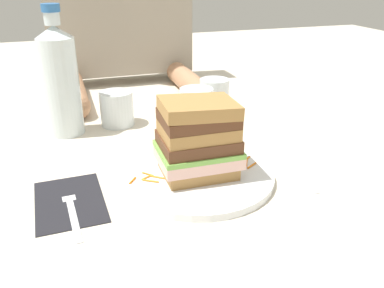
{
  "coord_description": "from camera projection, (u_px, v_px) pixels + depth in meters",
  "views": [
    {
      "loc": [
        -0.21,
        -0.59,
        0.33
      ],
      "look_at": [
        -0.01,
        0.01,
        0.05
      ],
      "focal_mm": 37.68,
      "sensor_mm": 36.0,
      "label": 1
    }
  ],
  "objects": [
    {
      "name": "ground_plane",
      "position": [
        201.0,
        173.0,
        0.7
      ],
      "size": [
        3.0,
        3.0,
        0.0
      ],
      "primitive_type": "plane",
      "color": "beige"
    },
    {
      "name": "main_plate",
      "position": [
        198.0,
        176.0,
        0.68
      ],
      "size": [
        0.26,
        0.26,
        0.01
      ],
      "primitive_type": "cylinder",
      "color": "white",
      "rests_on": "ground_plane"
    },
    {
      "name": "sandwich",
      "position": [
        198.0,
        139.0,
        0.65
      ],
      "size": [
        0.13,
        0.11,
        0.13
      ],
      "color": "#A87A42",
      "rests_on": "main_plate"
    },
    {
      "name": "carrot_shred_0",
      "position": [
        147.0,
        177.0,
        0.66
      ],
      "size": [
        0.02,
        0.01,
        0.0
      ],
      "primitive_type": "cylinder",
      "rotation": [
        0.0,
        1.57,
        0.5
      ],
      "color": "orange",
      "rests_on": "main_plate"
    },
    {
      "name": "carrot_shred_1",
      "position": [
        133.0,
        180.0,
        0.65
      ],
      "size": [
        0.02,
        0.02,
        0.0
      ],
      "primitive_type": "cylinder",
      "rotation": [
        0.0,
        1.57,
        4.07
      ],
      "color": "orange",
      "rests_on": "main_plate"
    },
    {
      "name": "carrot_shred_2",
      "position": [
        147.0,
        173.0,
        0.68
      ],
      "size": [
        0.02,
        0.02,
        0.0
      ],
      "primitive_type": "cylinder",
      "rotation": [
        0.0,
        1.57,
        5.45
      ],
      "color": "orange",
      "rests_on": "main_plate"
    },
    {
      "name": "carrot_shred_3",
      "position": [
        151.0,
        181.0,
        0.65
      ],
      "size": [
        0.02,
        0.02,
        0.0
      ],
      "primitive_type": "cylinder",
      "rotation": [
        0.0,
        1.57,
        2.56
      ],
      "color": "orange",
      "rests_on": "main_plate"
    },
    {
      "name": "carrot_shred_4",
      "position": [
        158.0,
        177.0,
        0.66
      ],
      "size": [
        0.03,
        0.02,
        0.0
      ],
      "primitive_type": "cylinder",
      "rotation": [
        0.0,
        1.57,
        2.48
      ],
      "color": "orange",
      "rests_on": "main_plate"
    },
    {
      "name": "carrot_shred_5",
      "position": [
        235.0,
        162.0,
        0.71
      ],
      "size": [
        0.01,
        0.03,
        0.0
      ],
      "primitive_type": "cylinder",
      "rotation": [
        0.0,
        1.57,
        4.96
      ],
      "color": "orange",
      "rests_on": "main_plate"
    },
    {
      "name": "carrot_shred_6",
      "position": [
        252.0,
        165.0,
        0.7
      ],
      "size": [
        0.02,
        0.02,
        0.0
      ],
      "primitive_type": "cylinder",
      "rotation": [
        0.0,
        1.57,
        0.56
      ],
      "color": "orange",
      "rests_on": "main_plate"
    },
    {
      "name": "carrot_shred_7",
      "position": [
        237.0,
        166.0,
        0.7
      ],
      "size": [
        0.03,
        0.01,
        0.0
      ],
      "primitive_type": "cylinder",
      "rotation": [
        0.0,
        1.57,
        5.91
      ],
      "color": "orange",
      "rests_on": "main_plate"
    },
    {
      "name": "carrot_shred_8",
      "position": [
        246.0,
        162.0,
        0.71
      ],
      "size": [
        0.02,
        0.03,
        0.0
      ],
      "primitive_type": "cylinder",
      "rotation": [
        0.0,
        1.57,
        1.08
      ],
      "color": "orange",
      "rests_on": "main_plate"
    },
    {
      "name": "carrot_shred_9",
      "position": [
        235.0,
        167.0,
        0.7
      ],
      "size": [
        0.02,
        0.01,
        0.0
      ],
      "primitive_type": "cylinder",
      "rotation": [
        0.0,
        1.57,
        3.47
      ],
      "color": "orange",
      "rests_on": "main_plate"
    },
    {
      "name": "carrot_shred_10",
      "position": [
        247.0,
        160.0,
        0.72
      ],
      "size": [
        0.02,
        0.02,
        0.0
      ],
      "primitive_type": "cylinder",
      "rotation": [
        0.0,
        1.57,
        3.72
      ],
      "color": "orange",
      "rests_on": "main_plate"
    },
    {
      "name": "carrot_shred_11",
      "position": [
        241.0,
        161.0,
        0.71
      ],
      "size": [
        0.01,
        0.02,
        0.0
      ],
      "primitive_type": "cylinder",
      "rotation": [
        0.0,
        1.57,
        2.29
      ],
      "color": "orange",
      "rests_on": "main_plate"
    },
    {
      "name": "napkin_dark",
      "position": [
        70.0,
        201.0,
        0.62
      ],
      "size": [
        0.11,
        0.16,
        0.0
      ],
      "primitive_type": "cube",
      "rotation": [
        0.0,
        0.0,
        0.03
      ],
      "color": "black",
      "rests_on": "ground_plane"
    },
    {
      "name": "fork",
      "position": [
        71.0,
        207.0,
        0.6
      ],
      "size": [
        0.03,
        0.17,
        0.0
      ],
      "color": "silver",
      "rests_on": "napkin_dark"
    },
    {
      "name": "knife",
      "position": [
        287.0,
        167.0,
        0.72
      ],
      "size": [
        0.02,
        0.2,
        0.0
      ],
      "color": "silver",
      "rests_on": "ground_plane"
    },
    {
      "name": "juice_glass",
      "position": [
        196.0,
        112.0,
        0.87
      ],
      "size": [
        0.07,
        0.07,
        0.09
      ],
      "color": "white",
      "rests_on": "ground_plane"
    },
    {
      "name": "water_bottle",
      "position": [
        60.0,
        80.0,
        0.82
      ],
      "size": [
        0.08,
        0.08,
        0.27
      ],
      "color": "silver",
      "rests_on": "ground_plane"
    },
    {
      "name": "empty_tumbler_0",
      "position": [
        117.0,
        109.0,
        0.9
      ],
      "size": [
        0.07,
        0.07,
        0.08
      ],
      "primitive_type": "cylinder",
      "color": "silver",
      "rests_on": "ground_plane"
    },
    {
      "name": "empty_tumbler_1",
      "position": [
        214.0,
        95.0,
        1.0
      ],
      "size": [
        0.07,
        0.07,
        0.08
      ],
      "primitive_type": "cylinder",
      "color": "silver",
      "rests_on": "ground_plane"
    },
    {
      "name": "diner_across",
      "position": [
        119.0,
        0.0,
        1.14
      ],
      "size": [
        0.42,
        0.43,
        0.52
      ],
      "color": "tan",
      "rests_on": "ground_plane"
    }
  ]
}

